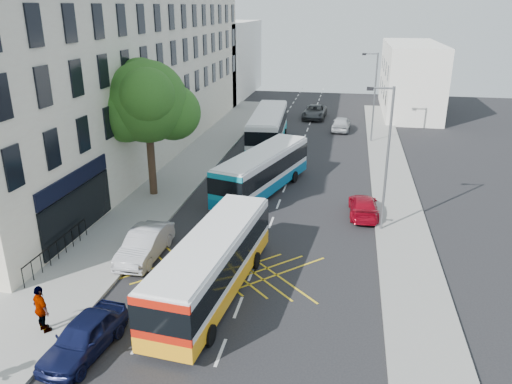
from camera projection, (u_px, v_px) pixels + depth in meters
The scene contains 19 objects.
ground at pixel (221, 353), 18.43m from camera, with size 120.00×120.00×0.00m, color black.
pavement_left at pixel (154, 194), 33.68m from camera, with size 5.00×70.00×0.15m, color gray.
pavement_right at pixel (398, 211), 30.91m from camera, with size 3.00×70.00×0.15m, color gray.
terrace_main at pixel (128, 74), 41.02m from camera, with size 8.30×45.00×13.50m.
terrace_far at pixel (221, 59), 69.72m from camera, with size 8.00×20.00×10.00m, color silver.
building_right at pixel (410, 78), 59.31m from camera, with size 6.00×18.00×8.00m, color silver.
street_tree at pixel (147, 103), 31.47m from camera, with size 6.30×5.70×8.80m.
lamp_near at pixel (386, 153), 26.79m from camera, with size 1.45×0.15×8.00m.
lamp_far at pixel (374, 93), 45.20m from camera, with size 1.45×0.15×8.00m.
railings at pixel (57, 249), 24.73m from camera, with size 0.08×5.60×1.14m, color black, non-canonical shape.
bus_near at pixel (212, 264), 21.68m from camera, with size 3.33×10.28×2.84m.
bus_mid at pixel (263, 171), 33.80m from camera, with size 5.17×10.56×2.89m.
bus_far at pixel (268, 128), 44.83m from camera, with size 3.41×11.64×3.23m.
parked_car_blue at pixel (84, 337), 18.20m from camera, with size 1.64×4.08×1.39m, color #0D1236.
parked_car_silver at pixel (145, 244), 25.16m from camera, with size 1.57×4.50×1.48m, color #A0A1A7.
red_hatchback at pixel (363, 206), 30.29m from camera, with size 1.70×4.18×1.21m, color #9F0619.
distant_car_grey at pixel (315, 112), 56.56m from camera, with size 2.42×5.26×1.46m, color #383C3F.
distant_car_silver at pixel (341, 124), 50.91m from camera, with size 1.73×4.31×1.47m, color #B4B7BC.
pedestrian_far at pixel (41, 309), 19.07m from camera, with size 1.15×0.48×1.97m, color gray.
Camera 1 is at (4.09, -14.67, 12.03)m, focal length 35.00 mm.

